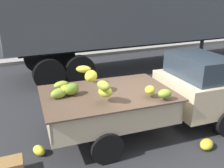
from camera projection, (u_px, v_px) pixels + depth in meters
The scene contains 6 objects.
ground at pixel (142, 136), 5.56m from camera, with size 220.00×220.00×0.00m, color #28282B.
curb_strip at pixel (58, 57), 12.47m from camera, with size 80.00×0.80×0.16m, color gray.
pickup_truck at pixel (183, 90), 5.89m from camera, with size 5.05×2.26×1.70m.
semi_trailer at pixel (148, 8), 10.37m from camera, with size 12.01×2.71×3.95m.
fallen_banana_bunch_near_tailgate at pixel (39, 150), 4.89m from camera, with size 0.29×0.20×0.20m, color gold.
fallen_banana_bunch_by_wheel at pixel (207, 144), 5.09m from camera, with size 0.37×0.25×0.20m, color gold.
Camera 1 is at (-2.67, -4.07, 3.02)m, focal length 38.94 mm.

